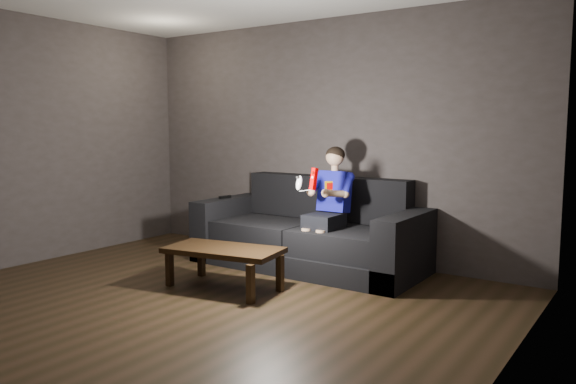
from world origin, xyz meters
The scene contains 9 objects.
floor centered at (0.00, 0.00, 0.00)m, with size 5.00×5.00×0.00m, color black.
back_wall centered at (0.00, 2.50, 1.35)m, with size 5.00×0.04×2.70m, color #3A3432.
right_wall centered at (2.50, 0.00, 1.35)m, with size 0.04×5.00×2.70m, color #3A3432.
sofa centered at (0.13, 1.99, 0.31)m, with size 2.46×1.06×0.95m.
child centered at (0.41, 1.92, 0.78)m, with size 0.47×0.58×1.16m.
wii_remote_red centered at (0.50, 1.47, 1.00)m, with size 0.07×0.09×0.21m.
nunchuk_white centered at (0.33, 1.48, 0.96)m, with size 0.07×0.10×0.15m.
wii_remote_black centered at (-0.98, 1.90, 0.69)m, with size 0.05×0.17×0.03m.
coffee_table centered at (-0.08, 0.83, 0.34)m, with size 1.14×0.70×0.39m.
Camera 1 is at (3.27, -3.04, 1.49)m, focal length 35.00 mm.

